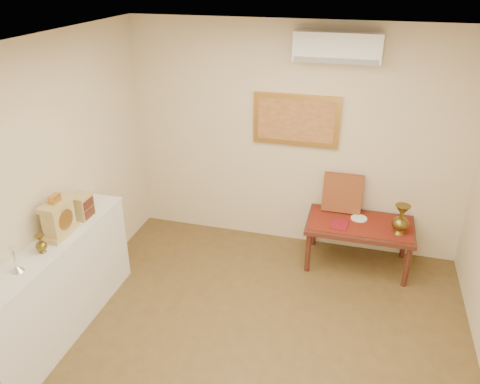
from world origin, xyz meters
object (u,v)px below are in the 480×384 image
(display_ledge, at_px, (58,289))
(mantel_clock, at_px, (59,218))
(brass_urn_tall, at_px, (401,216))
(wooden_chest, at_px, (82,206))
(low_table, at_px, (360,228))

(display_ledge, distance_m, mantel_clock, 0.69)
(brass_urn_tall, xyz_separation_m, display_ledge, (-3.09, -1.76, -0.28))
(wooden_chest, height_order, low_table, wooden_chest)
(brass_urn_tall, height_order, mantel_clock, mantel_clock)
(mantel_clock, distance_m, low_table, 3.23)
(display_ledge, height_order, mantel_clock, mantel_clock)
(display_ledge, xyz_separation_m, wooden_chest, (0.03, 0.52, 0.61))
(brass_urn_tall, relative_size, mantel_clock, 1.02)
(brass_urn_tall, height_order, wooden_chest, wooden_chest)
(low_table, bearing_deg, brass_urn_tall, -15.67)
(mantel_clock, height_order, low_table, mantel_clock)
(wooden_chest, bearing_deg, low_table, 27.15)
(wooden_chest, xyz_separation_m, low_table, (2.65, 1.36, -0.62))
(display_ledge, distance_m, wooden_chest, 0.80)
(brass_urn_tall, xyz_separation_m, wooden_chest, (-3.06, -1.24, 0.34))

